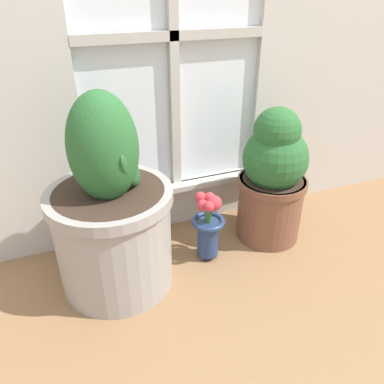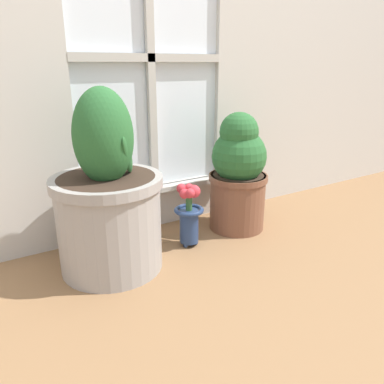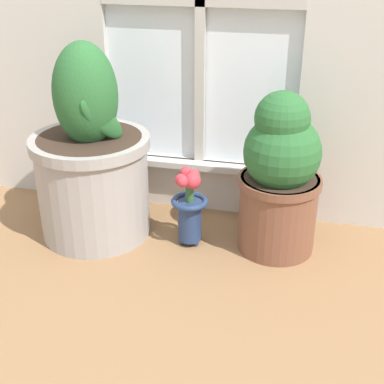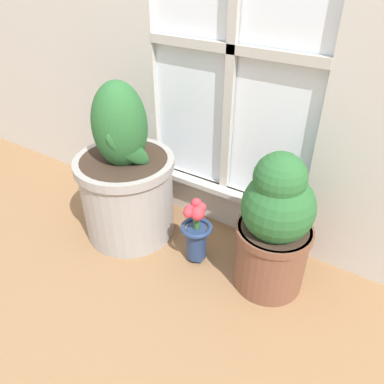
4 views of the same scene
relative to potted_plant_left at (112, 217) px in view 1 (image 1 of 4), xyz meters
name	(u,v)px [view 1 (image 1 of 4)]	position (x,y,z in m)	size (l,w,h in m)	color
ground_plane	(238,314)	(0.33, -0.32, -0.27)	(10.00, 10.00, 0.00)	olive
potted_plant_left	(112,217)	(0.00, 0.00, 0.00)	(0.42, 0.42, 0.71)	#9E9993
potted_plant_right	(273,178)	(0.66, 0.04, 0.00)	(0.28, 0.28, 0.57)	brown
flower_vase	(208,225)	(0.36, 0.00, -0.12)	(0.13, 0.13, 0.29)	navy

